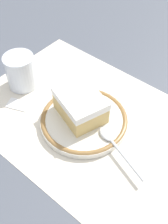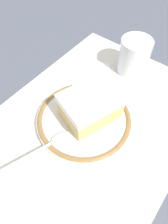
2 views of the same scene
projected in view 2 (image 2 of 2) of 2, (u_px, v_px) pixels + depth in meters
The scene contains 7 objects.
ground_plane at pixel (87, 128), 0.41m from camera, with size 2.40×2.40×0.00m, color #4C515B.
placemat at pixel (87, 127), 0.41m from camera, with size 0.52×0.35×0.00m, color beige.
plate at pixel (84, 119), 0.41m from camera, with size 0.18×0.18×0.02m.
cake_slice at pixel (90, 106), 0.39m from camera, with size 0.12×0.11×0.06m.
spoon at pixel (50, 144), 0.37m from camera, with size 0.13×0.06×0.01m.
cup at pixel (134, 58), 0.47m from camera, with size 0.07×0.07×0.08m.
sugar_packet at pixel (103, 69), 0.50m from camera, with size 0.05×0.03×0.01m, color white.
Camera 2 is at (-0.17, -0.13, 0.35)m, focal length 33.39 mm.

